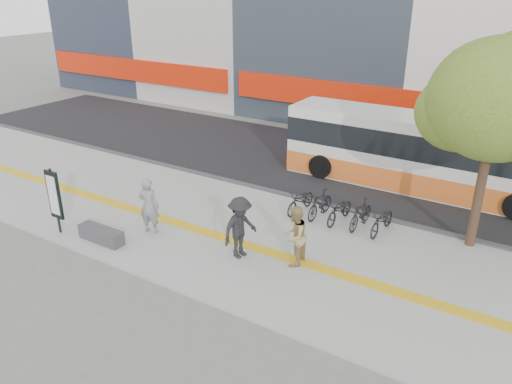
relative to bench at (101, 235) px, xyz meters
The scene contains 13 objects.
ground 2.88m from the bench, 24.78° to the left, with size 120.00×120.00×0.00m, color #63635F.
sidewalk 3.76m from the bench, 46.08° to the left, with size 40.00×7.00×0.08m, color gray.
tactile_strip 3.41m from the bench, 40.24° to the left, with size 40.00×0.45×0.01m, color gold.
street 10.53m from the bench, 75.70° to the left, with size 40.00×8.00×0.06m, color black.
curb 6.73m from the bench, 67.25° to the left, with size 40.00×0.25×0.14m, color #333335.
bench is the anchor object (origin of this frame).
signboard 1.94m from the bench, 169.19° to the right, with size 0.55×0.10×2.20m.
street_tree 12.23m from the bench, 31.62° to the left, with size 4.40×3.80×6.31m.
bus 12.07m from the bench, 53.77° to the left, with size 10.51×2.49×2.80m.
bicycle_row 7.76m from the bench, 42.12° to the left, with size 3.63×1.67×0.95m.
seated_woman 1.71m from the bench, 56.13° to the left, with size 0.68×0.44×1.85m, color black.
pedestrian_tan 6.10m from the bench, 19.43° to the left, with size 0.87×0.68×1.79m, color #A38A54.
pedestrian_dark 4.52m from the bench, 20.37° to the left, with size 1.22×0.70×1.89m, color black.
Camera 1 is at (8.78, -10.26, 7.68)m, focal length 34.99 mm.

